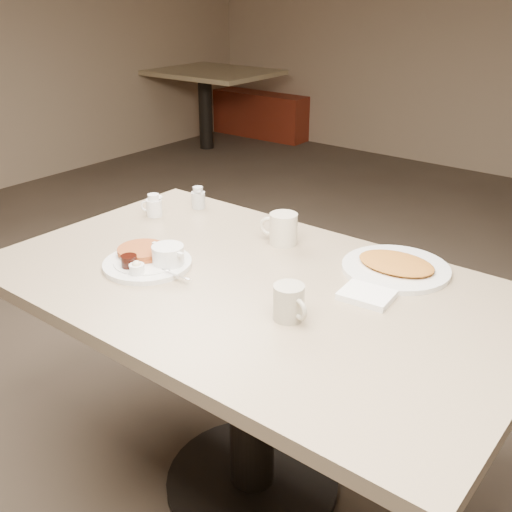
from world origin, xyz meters
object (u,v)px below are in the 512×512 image
Objects in this scene: creamer_left at (154,206)px; creamer_right at (198,198)px; coffee_mug_near at (289,302)px; main_plate at (150,259)px; hash_plate at (396,267)px; coffee_mug_far at (282,229)px; booth_back_left at (255,94)px; diner_table at (252,334)px.

creamer_left is 0.17m from creamer_right.
creamer_left is (-0.79, 0.29, -0.01)m from coffee_mug_near.
main_plate is 2.71× the size of coffee_mug_near.
creamer_left is 0.26× the size of hash_plate.
coffee_mug_far reaches higher than creamer_right.
hash_plate is (0.08, 0.41, -0.03)m from coffee_mug_near.
creamer_left is at bearing -172.04° from hash_plate.
hash_plate is at bearing -2.53° from creamer_right.
coffee_mug_far is 0.44m from creamer_right.
booth_back_left reaches higher than creamer_left.
creamer_right is at bearing 169.97° from coffee_mug_far.
creamer_left is 0.05× the size of booth_back_left.
coffee_mug_near is 0.84m from creamer_left.
coffee_mug_far is at bearing -10.03° from creamer_right.
diner_table is 0.36m from coffee_mug_far.
creamer_right is at bearing 148.40° from coffee_mug_near.
diner_table is 18.75× the size of creamer_right.
coffee_mug_far is at bearing 9.17° from creamer_left.
creamer_left reaches higher than hash_plate.
booth_back_left is at bearing 124.78° from main_plate.
main_plate is at bearing -160.47° from diner_table.
main_plate is 0.43m from coffee_mug_far.
main_plate is (-0.29, -0.10, 0.19)m from diner_table.
coffee_mug_near is 1.47× the size of creamer_right.
creamer_left is at bearing -170.83° from coffee_mug_far.
coffee_mug_near reaches higher than hash_plate.
creamer_right is (-0.52, 0.34, 0.21)m from diner_table.
hash_plate is (0.28, 0.31, 0.18)m from diner_table.
creamer_left and creamer_right have the same top height.
coffee_mug_near reaches higher than diner_table.
hash_plate is (0.37, 0.04, -0.04)m from coffee_mug_far.
booth_back_left is at bearing 125.65° from creamer_right.
creamer_right is (-0.44, 0.08, -0.01)m from coffee_mug_far.
coffee_mug_far is 0.38m from hash_plate.
creamer_left is 4.53m from booth_back_left.
main_plate is at bearing -62.82° from creamer_right.
creamer_left reaches higher than diner_table.
booth_back_left is (-3.30, 4.04, -0.39)m from coffee_mug_near.
coffee_mug_near is 1.47× the size of creamer_left.
coffee_mug_near is at bearing -26.91° from diner_table.
main_plate is 0.20× the size of booth_back_left.
main_plate reaches higher than hash_plate.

